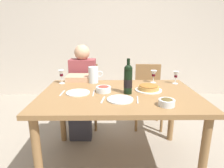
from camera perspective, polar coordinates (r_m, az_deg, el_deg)
name	(u,v)px	position (r m, az deg, el deg)	size (l,w,h in m)	color
ground_plane	(118,161)	(2.22, 1.89, -21.64)	(8.00, 8.00, 0.00)	gray
back_wall	(114,27)	(4.04, 0.63, 16.42)	(8.00, 0.10, 2.80)	beige
dining_table	(119,102)	(1.89, 2.07, -5.35)	(1.50, 1.00, 0.76)	olive
wine_bottle	(128,79)	(1.82, 4.73, 1.43)	(0.08, 0.08, 0.33)	black
water_pitcher	(93,76)	(2.22, -5.45, 2.45)	(0.17, 0.11, 0.18)	silver
baked_tart	(149,88)	(1.97, 10.67, -1.10)	(0.26, 0.26, 0.06)	white
salad_bowl	(104,89)	(1.89, -2.49, -1.40)	(0.15, 0.15, 0.06)	silver
olive_bowl	(167,102)	(1.61, 15.75, -5.09)	(0.13, 0.13, 0.06)	silver
wine_glass_left_diner	(154,74)	(2.26, 12.10, 2.89)	(0.07, 0.07, 0.14)	silver
wine_glass_right_diner	(176,75)	(2.28, 18.22, 2.49)	(0.06, 0.06, 0.14)	silver
wine_glass_centre	(61,74)	(2.24, -14.64, 2.88)	(0.07, 0.07, 0.15)	silver
dinner_plate_left_setting	(78,93)	(1.88, -9.98, -2.56)	(0.23, 0.23, 0.01)	white
dinner_plate_right_setting	(120,99)	(1.68, 2.44, -4.53)	(0.23, 0.23, 0.01)	silver
fork_left_setting	(62,93)	(1.91, -14.42, -2.63)	(0.16, 0.01, 0.01)	silver
knife_left_setting	(94,93)	(1.86, -5.41, -2.68)	(0.18, 0.01, 0.01)	silver
knife_right_setting	(138,100)	(1.70, 7.52, -4.59)	(0.18, 0.01, 0.01)	silver
spoon_right_setting	(103,100)	(1.68, -2.69, -4.66)	(0.16, 0.01, 0.01)	silver
chair_left	(85,91)	(2.82, -7.95, -2.01)	(0.41, 0.41, 0.87)	olive
diner_left	(82,88)	(2.57, -8.79, -1.06)	(0.34, 0.51, 1.16)	#8E3D42
chair_right	(148,91)	(2.83, 10.50, -2.11)	(0.43, 0.43, 0.87)	olive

